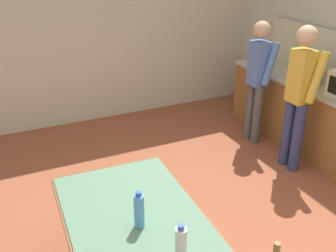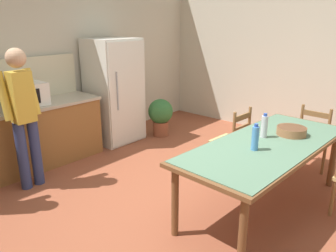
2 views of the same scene
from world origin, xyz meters
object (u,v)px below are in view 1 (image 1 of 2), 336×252
at_px(paper_bag, 313,68).
at_px(bottle_off_centre, 181,245).
at_px(bottle_near_centre, 139,211).
at_px(person_at_counter, 299,92).
at_px(person_at_sink, 258,77).

distance_m(paper_bag, bottle_off_centre, 3.40).
relative_size(paper_bag, bottle_near_centre, 1.33).
height_order(bottle_off_centre, person_at_counter, person_at_counter).
bearing_deg(bottle_near_centre, bottle_off_centre, 13.88).
xyz_separation_m(bottle_off_centre, person_at_sink, (-2.35, 2.30, 0.02)).
bearing_deg(person_at_sink, bottle_off_centre, -134.47).
height_order(bottle_off_centre, person_at_sink, person_at_sink).
relative_size(paper_bag, person_at_counter, 0.21).
bearing_deg(person_at_counter, bottle_near_centre, -154.00).
xyz_separation_m(paper_bag, person_at_counter, (0.35, -0.51, -0.12)).
distance_m(bottle_near_centre, person_at_sink, 3.09).
distance_m(bottle_near_centre, person_at_counter, 2.65).
bearing_deg(bottle_near_centre, paper_bag, 117.62).
distance_m(paper_bag, bottle_near_centre, 3.27).
bearing_deg(bottle_off_centre, person_at_counter, 124.43).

